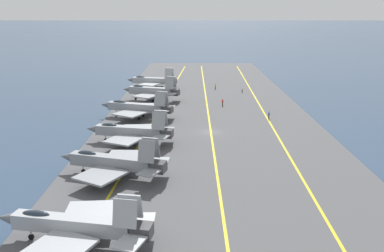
# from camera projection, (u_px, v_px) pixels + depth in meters

# --- Properties ---
(ground_plane) EXTENTS (2000.00, 2000.00, 0.00)m
(ground_plane) POSITION_uv_depth(u_px,v_px,m) (211.00, 134.00, 79.54)
(ground_plane) COLOR #2D425B
(carrier_deck) EXTENTS (217.19, 45.91, 0.40)m
(carrier_deck) POSITION_uv_depth(u_px,v_px,m) (211.00, 133.00, 79.49)
(carrier_deck) COLOR #4C4C4F
(carrier_deck) RESTS_ON ground
(deck_stripe_foul_line) EXTENTS (195.41, 5.66, 0.01)m
(deck_stripe_foul_line) POSITION_uv_depth(u_px,v_px,m) (275.00, 132.00, 79.40)
(deck_stripe_foul_line) COLOR yellow
(deck_stripe_foul_line) RESTS_ON carrier_deck
(deck_stripe_centerline) EXTENTS (195.47, 0.36, 0.01)m
(deck_stripe_centerline) POSITION_uv_depth(u_px,v_px,m) (211.00, 132.00, 79.43)
(deck_stripe_centerline) COLOR yellow
(deck_stripe_centerline) RESTS_ON carrier_deck
(deck_stripe_edge_line) EXTENTS (195.17, 11.69, 0.01)m
(deck_stripe_edge_line) POSITION_uv_depth(u_px,v_px,m) (146.00, 132.00, 79.47)
(deck_stripe_edge_line) COLOR yellow
(deck_stripe_edge_line) RESTS_ON carrier_deck
(parked_jet_nearest) EXTENTS (13.29, 16.81, 5.75)m
(parked_jet_nearest) POSITION_uv_depth(u_px,v_px,m) (75.00, 225.00, 40.76)
(parked_jet_nearest) COLOR #9EA3A8
(parked_jet_nearest) RESTS_ON carrier_deck
(parked_jet_second) EXTENTS (13.74, 16.54, 6.20)m
(parked_jet_second) POSITION_uv_depth(u_px,v_px,m) (113.00, 162.00, 57.52)
(parked_jet_second) COLOR gray
(parked_jet_second) RESTS_ON carrier_deck
(parked_jet_third) EXTENTS (13.02, 16.20, 6.21)m
(parked_jet_third) POSITION_uv_depth(u_px,v_px,m) (131.00, 131.00, 72.22)
(parked_jet_third) COLOR gray
(parked_jet_third) RESTS_ON carrier_deck
(parked_jet_fourth) EXTENTS (13.49, 17.22, 6.23)m
(parked_jet_fourth) POSITION_uv_depth(u_px,v_px,m) (137.00, 107.00, 89.21)
(parked_jet_fourth) COLOR gray
(parked_jet_fourth) RESTS_ON carrier_deck
(parked_jet_fifth) EXTENTS (13.44, 15.82, 6.63)m
(parked_jet_fifth) POSITION_uv_depth(u_px,v_px,m) (152.00, 91.00, 106.36)
(parked_jet_fifth) COLOR gray
(parked_jet_fifth) RESTS_ON carrier_deck
(parked_jet_sixth) EXTENTS (12.23, 15.68, 6.36)m
(parked_jet_sixth) POSITION_uv_depth(u_px,v_px,m) (153.00, 81.00, 123.24)
(parked_jet_sixth) COLOR #9EA3A8
(parked_jet_sixth) RESTS_ON carrier_deck
(crew_blue_vest) EXTENTS (0.46, 0.42, 1.73)m
(crew_blue_vest) POSITION_uv_depth(u_px,v_px,m) (269.00, 115.00, 88.83)
(crew_blue_vest) COLOR #383328
(crew_blue_vest) RESTS_ON carrier_deck
(crew_yellow_vest) EXTENTS (0.38, 0.45, 1.76)m
(crew_yellow_vest) POSITION_uv_depth(u_px,v_px,m) (215.00, 86.00, 122.73)
(crew_yellow_vest) COLOR #232328
(crew_yellow_vest) RESTS_ON carrier_deck
(crew_white_vest) EXTENTS (0.43, 0.46, 1.68)m
(crew_white_vest) POSITION_uv_depth(u_px,v_px,m) (242.00, 89.00, 118.26)
(crew_white_vest) COLOR #383328
(crew_white_vest) RESTS_ON carrier_deck
(crew_red_vest) EXTENTS (0.33, 0.43, 1.78)m
(crew_red_vest) POSITION_uv_depth(u_px,v_px,m) (223.00, 102.00, 101.09)
(crew_red_vest) COLOR #383328
(crew_red_vest) RESTS_ON carrier_deck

